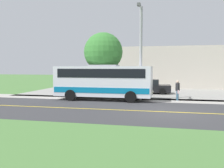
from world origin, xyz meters
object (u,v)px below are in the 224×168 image
at_px(street_light_pole, 141,49).
at_px(tree_curbside, 103,52).
at_px(parked_car_near, 148,87).
at_px(commercial_building, 173,67).
at_px(shuttle_bus_front, 104,81).
at_px(pedestrian_with_bags, 178,90).

height_order(street_light_pole, tree_curbside, street_light_pole).
bearing_deg(tree_curbside, parked_car_near, 125.37).
distance_m(parked_car_near, tree_curbside, 5.97).
bearing_deg(street_light_pole, commercial_building, 170.34).
bearing_deg(tree_curbside, commercial_building, 154.74).
height_order(shuttle_bus_front, parked_car_near, shuttle_bus_front).
bearing_deg(shuttle_bus_front, tree_curbside, -164.70).
bearing_deg(shuttle_bus_front, commercial_building, 160.93).
relative_size(shuttle_bus_front, street_light_pole, 1.05).
bearing_deg(commercial_building, pedestrian_with_bags, 0.58).
bearing_deg(shuttle_bus_front, pedestrian_with_bags, 99.55).
distance_m(pedestrian_with_bags, tree_curbside, 7.72).
bearing_deg(tree_curbside, pedestrian_with_bags, 74.77).
xyz_separation_m(parked_car_near, tree_curbside, (2.83, -3.99, 3.42)).
bearing_deg(parked_car_near, commercial_building, 166.83).
distance_m(pedestrian_with_bags, commercial_building, 15.94).
height_order(parked_car_near, commercial_building, commercial_building).
bearing_deg(street_light_pole, pedestrian_with_bags, 103.01).
xyz_separation_m(shuttle_bus_front, tree_curbside, (-2.85, -0.78, 2.51)).
bearing_deg(parked_car_near, tree_curbside, -54.63).
xyz_separation_m(shuttle_bus_front, parked_car_near, (-5.68, 3.21, -0.91)).
xyz_separation_m(shuttle_bus_front, street_light_pole, (-0.32, 3.01, 2.60)).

